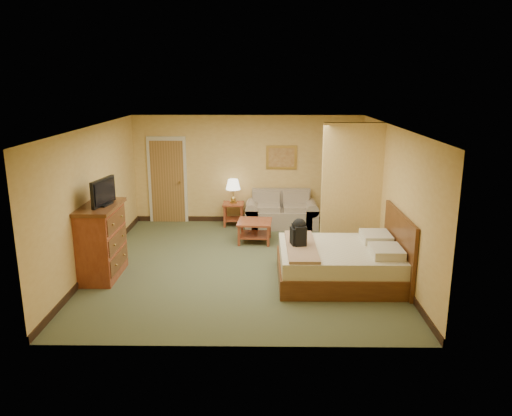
{
  "coord_description": "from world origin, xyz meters",
  "views": [
    {
      "loc": [
        0.35,
        -8.91,
        3.41
      ],
      "look_at": [
        0.23,
        0.6,
        0.96
      ],
      "focal_mm": 35.0,
      "sensor_mm": 36.0,
      "label": 1
    }
  ],
  "objects_px": {
    "dresser": "(101,241)",
    "loveseat": "(281,215)",
    "bed": "(346,262)",
    "coffee_table": "(255,227)"
  },
  "relations": [
    {
      "from": "loveseat",
      "to": "coffee_table",
      "type": "relative_size",
      "value": 2.24
    },
    {
      "from": "coffee_table",
      "to": "bed",
      "type": "xyz_separation_m",
      "value": [
        1.62,
        -2.13,
        -0.0
      ]
    },
    {
      "from": "bed",
      "to": "loveseat",
      "type": "bearing_deg",
      "value": 106.84
    },
    {
      "from": "dresser",
      "to": "loveseat",
      "type": "bearing_deg",
      "value": 44.02
    },
    {
      "from": "dresser",
      "to": "bed",
      "type": "relative_size",
      "value": 0.59
    },
    {
      "from": "loveseat",
      "to": "coffee_table",
      "type": "distance_m",
      "value": 1.33
    },
    {
      "from": "loveseat",
      "to": "dresser",
      "type": "relative_size",
      "value": 1.3
    },
    {
      "from": "loveseat",
      "to": "dresser",
      "type": "height_order",
      "value": "dresser"
    },
    {
      "from": "loveseat",
      "to": "bed",
      "type": "height_order",
      "value": "bed"
    },
    {
      "from": "coffee_table",
      "to": "bed",
      "type": "relative_size",
      "value": 0.34
    }
  ]
}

